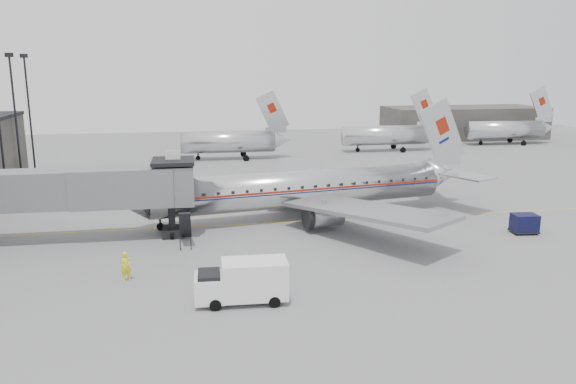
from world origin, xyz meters
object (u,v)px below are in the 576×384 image
airliner (307,188)px  ramp_worker (126,266)px  baggage_cart_navy (524,223)px  service_van (243,281)px

airliner → ramp_worker: airliner is taller
airliner → baggage_cart_navy: bearing=-35.5°
airliner → baggage_cart_navy: size_ratio=15.33×
airliner → ramp_worker: bearing=-147.0°
ramp_worker → airliner: bearing=20.0°
service_van → baggage_cart_navy: bearing=24.3°
service_van → ramp_worker: size_ratio=2.85×
service_van → baggage_cart_navy: size_ratio=2.49×
service_van → ramp_worker: bearing=148.3°
service_van → ramp_worker: (-7.20, 4.82, -0.38)m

